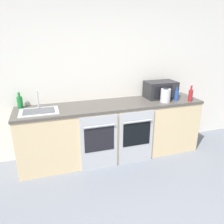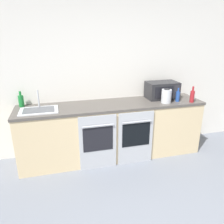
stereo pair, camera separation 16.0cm
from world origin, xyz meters
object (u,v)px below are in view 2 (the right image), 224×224
oven_right (136,138)px  bottle_blue (178,96)px  oven_left (98,142)px  microwave (162,90)px  bottle_red (192,96)px  bottle_green (21,101)px  sink (39,110)px  kettle (166,96)px

oven_right → bottle_blue: bottle_blue is taller
oven_left → microwave: microwave is taller
oven_right → bottle_red: size_ratio=3.31×
bottle_blue → bottle_green: 2.51m
oven_right → bottle_green: 1.87m
bottle_blue → bottle_green: bottle_green is taller
bottle_blue → sink: (-2.22, 0.08, -0.07)m
bottle_blue → kettle: bearing=-174.0°
oven_left → bottle_blue: bottle_blue is taller
oven_right → oven_left: bearing=180.0°
oven_left → microwave: (1.24, 0.44, 0.63)m
oven_right → kettle: size_ratio=3.77×
microwave → bottle_green: size_ratio=2.19×
oven_right → bottle_blue: bearing=13.7°
kettle → sink: (-2.00, 0.11, -0.10)m
bottle_blue → bottle_red: bearing=-26.3°
bottle_green → bottle_blue: bearing=-8.4°
bottle_blue → kettle: 0.23m
bottle_green → kettle: (2.26, -0.39, 0.02)m
oven_right → bottle_red: 1.17m
bottle_green → microwave: bearing=-2.9°
bottle_red → kettle: bottle_red is taller
oven_left → oven_right: 0.61m
bottle_blue → sink: bearing=177.8°
microwave → bottle_green: 2.32m
bottle_green → kettle: size_ratio=1.04×
bottle_red → bottle_green: 2.73m
bottle_red → sink: 2.43m
sink → oven_left: bearing=-18.8°
oven_right → kettle: bearing=16.6°
oven_left → bottle_green: size_ratio=3.62×
bottle_blue → sink: 2.22m
oven_left → sink: sink is taller
oven_right → microwave: (0.63, 0.44, 0.63)m
oven_left → kettle: bearing=8.2°
microwave → bottle_blue: bearing=-56.2°
microwave → sink: microwave is taller
bottle_red → oven_right: bearing=-174.7°
oven_left → bottle_blue: bearing=7.9°
kettle → oven_left: bearing=-171.8°
oven_left → oven_right: size_ratio=1.00×
oven_left → oven_right: (0.61, 0.00, 0.00)m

